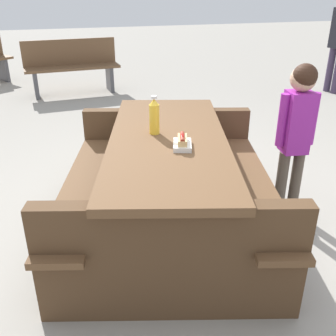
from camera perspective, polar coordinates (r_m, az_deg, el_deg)
The scene contains 6 objects.
ground_plane at distance 2.91m, azimuth 0.00°, elevation -9.39°, with size 30.00×30.00×0.00m, color gray.
picnic_table at distance 2.68m, azimuth 0.00°, elevation -1.55°, with size 2.11×1.83×0.75m.
soda_bottle at distance 2.58m, azimuth -2.02°, elevation 7.55°, with size 0.07×0.07×0.26m.
hotdog_tray at distance 2.38m, azimuth 2.11°, elevation 3.74°, with size 0.21×0.16×0.08m.
child_in_coat at distance 2.96m, azimuth 18.37°, elevation 6.23°, with size 0.19×0.29×1.18m.
park_bench_near at distance 6.75m, azimuth -13.90°, elevation 14.35°, with size 0.50×1.52×0.85m.
Camera 1 is at (2.29, -0.68, 1.66)m, focal length 41.66 mm.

